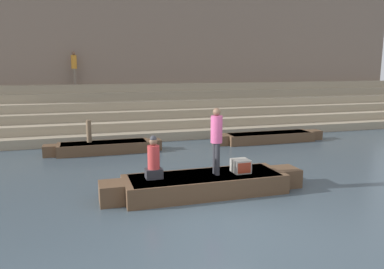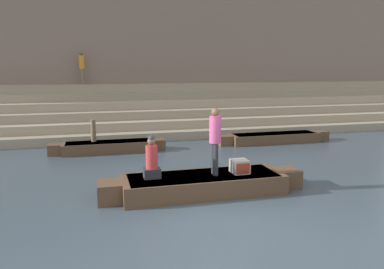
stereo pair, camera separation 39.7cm
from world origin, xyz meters
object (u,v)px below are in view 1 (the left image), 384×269
person_rowing (154,161)px  person_on_steps (74,65)px  person_standing (216,136)px  rowboat_main (205,184)px  moored_boat_shore (269,137)px  mooring_post (89,137)px  tv_set (241,166)px  moored_boat_distant (104,147)px

person_rowing → person_on_steps: (-1.90, 11.51, 2.50)m
person_standing → rowboat_main: bearing=179.6°
person_rowing → person_standing: bearing=10.2°
person_on_steps → person_standing: bearing=99.0°
rowboat_main → person_standing: bearing=-1.3°
moored_boat_shore → person_on_steps: person_on_steps is taller
rowboat_main → person_on_steps: (-3.27, 11.62, 3.21)m
moored_boat_shore → mooring_post: 7.95m
person_rowing → tv_set: (2.40, -0.15, -0.29)m
person_standing → person_on_steps: 12.32m
tv_set → mooring_post: mooring_post is taller
tv_set → moored_boat_shore: bearing=57.4°
tv_set → moored_boat_shore: 7.21m
person_standing → person_rowing: 1.79m
person_rowing → moored_boat_distant: bearing=113.1°
rowboat_main → mooring_post: (-2.82, 6.00, 0.38)m
tv_set → moored_boat_distant: 6.74m
mooring_post → rowboat_main: bearing=-64.8°
tv_set → moored_boat_shore: size_ratio=0.09×
person_on_steps → moored_boat_shore: bearing=137.5°
rowboat_main → mooring_post: mooring_post is taller
moored_boat_shore → moored_boat_distant: size_ratio=1.16×
person_standing → moored_boat_distant: person_standing is taller
moored_boat_distant → mooring_post: size_ratio=3.49×
moored_boat_distant → person_on_steps: person_on_steps is taller
moored_boat_distant → person_on_steps: 6.72m
tv_set → person_on_steps: bearing=112.3°
moored_boat_shore → moored_boat_distant: bearing=-176.1°
moored_boat_shore → person_on_steps: 10.67m
moored_boat_shore → moored_boat_distant: same height
rowboat_main → moored_boat_shore: bearing=50.5°
moored_boat_distant → person_rowing: bearing=-83.8°
person_rowing → person_on_steps: 11.93m
person_standing → moored_boat_shore: bearing=53.3°
rowboat_main → moored_boat_distant: (-2.26, 5.82, -0.04)m
rowboat_main → person_standing: 1.33m
person_rowing → mooring_post: bearing=118.1°
person_standing → person_rowing: person_standing is taller
person_standing → moored_boat_shore: 7.72m
person_rowing → mooring_post: size_ratio=0.86×
mooring_post → moored_boat_shore: bearing=-0.9°
mooring_post → person_on_steps: 6.30m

